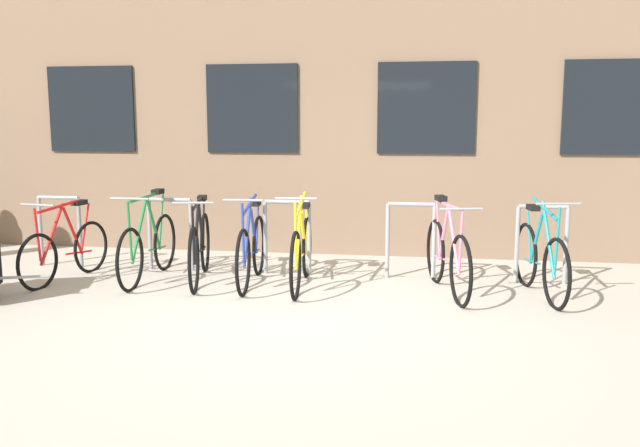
{
  "coord_description": "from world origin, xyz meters",
  "views": [
    {
      "loc": [
        1.19,
        -5.92,
        1.86
      ],
      "look_at": [
        0.01,
        1.6,
        0.69
      ],
      "focal_mm": 37.14,
      "sensor_mm": 36.0,
      "label": 1
    }
  ],
  "objects": [
    {
      "name": "ground_plane",
      "position": [
        0.0,
        0.0,
        0.0
      ],
      "size": [
        42.0,
        42.0,
        0.0
      ],
      "primitive_type": "plane",
      "color": "#B2ADA0"
    },
    {
      "name": "storefront_building",
      "position": [
        0.0,
        5.79,
        3.34
      ],
      "size": [
        28.0,
        5.21,
        6.67
      ],
      "color": "#7A604C",
      "rests_on": "ground"
    },
    {
      "name": "bike_rack",
      "position": [
        -0.45,
        1.9,
        0.55
      ],
      "size": [
        6.6,
        0.05,
        0.92
      ],
      "color": "gray",
      "rests_on": "ground"
    },
    {
      "name": "bicycle_red",
      "position": [
        -2.98,
        1.21,
        0.36
      ],
      "size": [
        0.44,
        1.6,
        0.98
      ],
      "color": "black",
      "rests_on": "ground"
    },
    {
      "name": "bicycle_teal",
      "position": [
        2.45,
        1.31,
        0.4
      ],
      "size": [
        0.45,
        1.69,
        1.09
      ],
      "color": "black",
      "rests_on": "ground"
    },
    {
      "name": "bicycle_black",
      "position": [
        -1.4,
        1.42,
        0.4
      ],
      "size": [
        0.54,
        1.81,
        1.02
      ],
      "color": "black",
      "rests_on": "ground"
    },
    {
      "name": "bicycle_green",
      "position": [
        -2.03,
        1.41,
        0.4
      ],
      "size": [
        0.44,
        1.82,
        1.06
      ],
      "color": "black",
      "rests_on": "ground"
    },
    {
      "name": "bicycle_blue",
      "position": [
        -0.76,
        1.37,
        0.4
      ],
      "size": [
        0.44,
        1.76,
        1.06
      ],
      "color": "black",
      "rests_on": "ground"
    },
    {
      "name": "bicycle_pink",
      "position": [
        1.46,
        1.3,
        0.4
      ],
      "size": [
        0.55,
        1.76,
        1.06
      ],
      "color": "black",
      "rests_on": "ground"
    },
    {
      "name": "bicycle_yellow",
      "position": [
        -0.16,
        1.33,
        0.4
      ],
      "size": [
        0.44,
        1.82,
        1.1
      ],
      "color": "black",
      "rests_on": "ground"
    }
  ]
}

